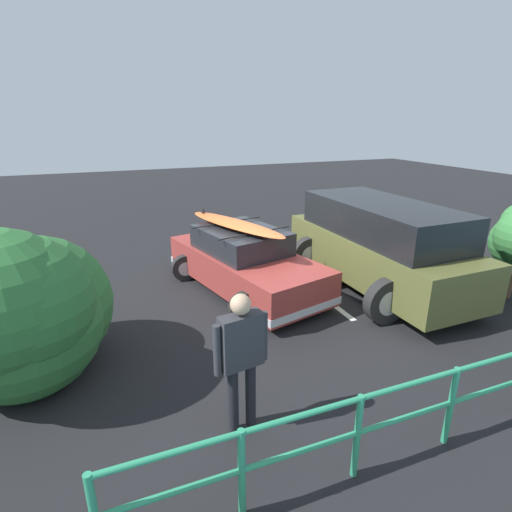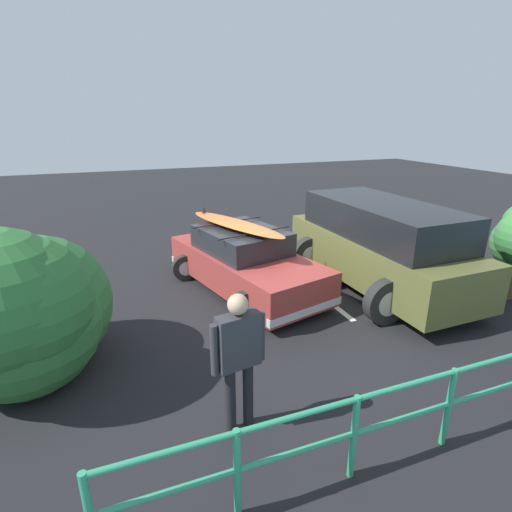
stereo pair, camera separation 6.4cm
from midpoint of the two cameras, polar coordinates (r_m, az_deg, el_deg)
The scene contains 7 objects.
ground_plane at distance 8.80m, azimuth 0.63°, elevation -4.39°, with size 44.00×44.00×0.02m, color black.
parking_stripe at distance 9.17m, azimuth 6.71°, elevation -3.44°, with size 4.14×0.12×0.00m, color silver.
sedan_car at distance 8.45m, azimuth -1.42°, elevation -0.74°, with size 2.78×4.24×1.59m.
suv_car at distance 8.86m, azimuth 17.39°, elevation 1.60°, with size 2.68×4.84×1.87m.
person_bystander at distance 4.58m, azimuth -2.09°, elevation -13.42°, with size 0.67×0.27×1.74m.
railing_fence at distance 5.49m, azimuth 30.92°, elevation -15.36°, with size 8.63×0.14×0.99m.
bush_near_left at distance 6.27m, azimuth -29.89°, elevation -6.43°, with size 2.29×2.76×2.41m.
Camera 2 is at (2.99, 7.49, 3.52)m, focal length 28.00 mm.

